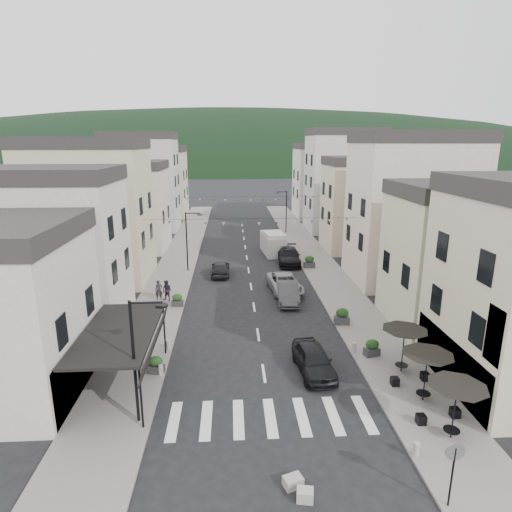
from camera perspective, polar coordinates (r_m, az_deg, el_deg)
The scene contains 30 objects.
ground at distance 19.93m, azimuth 2.50°, elevation -24.07°, with size 700.00×700.00×0.00m, color black.
sidewalk_left at distance 49.36m, azimuth -10.02°, elevation 0.03°, with size 4.00×76.00×0.12m, color slate.
sidewalk_right at distance 49.88m, azimuth 7.35°, elevation 0.29°, with size 4.00×76.00×0.12m, color slate.
hill_backdrop at distance 315.66m, azimuth -3.16°, elevation 12.59°, with size 640.00×360.00×70.00m, color black.
boutique_awning at distance 23.15m, azimuth -17.19°, elevation -9.82°, with size 3.77×7.50×3.28m.
buildings_row_left at distance 55.05m, azimuth -16.96°, elevation 7.57°, with size 10.20×54.16×14.00m.
buildings_row_right at distance 54.82m, azimuth 13.96°, elevation 7.95°, with size 10.20×54.16×14.50m.
cafe_terrace at distance 22.88m, azimuth 21.86°, elevation -12.66°, with size 2.50×8.10×2.53m.
streetlamp_left_near at distance 19.95m, azimuth -15.26°, elevation -11.95°, with size 1.70×0.56×6.00m.
streetlamp_left_far at distance 42.54m, azimuth -8.88°, elevation 2.73°, with size 1.70×0.56×6.00m.
streetlamp_right_far at distance 60.53m, azimuth 3.81°, elevation 6.47°, with size 1.70×0.56×6.00m.
traffic_sign at distance 17.62m, azimuth 24.88°, elevation -23.68°, with size 0.70×0.07×2.70m.
bollards at distance 24.22m, azimuth 1.14°, elevation -15.11°, with size 11.66×10.26×0.60m.
bunting_near at distance 38.07m, azimuth -0.77°, elevation 4.49°, with size 19.00×0.28×0.62m.
bunting_far at distance 53.87m, azimuth -1.57°, elevation 7.55°, with size 19.00×0.28×0.62m.
parked_car_a at distance 24.84m, azimuth 7.69°, elevation -13.53°, with size 1.80×4.48×1.53m, color black.
parked_car_b at distance 34.83m, azimuth 4.26°, elevation -4.88°, with size 1.63×4.68×1.54m, color #353537.
parked_car_c at distance 37.15m, azimuth 3.82°, elevation -3.63°, with size 2.48×5.38×1.49m, color #94959C.
parked_car_d at distance 45.66m, azimuth 4.42°, elevation -0.01°, with size 2.29×5.63×1.63m, color black.
parked_car_e at distance 41.66m, azimuth -4.76°, elevation -1.60°, with size 1.75×4.35×1.48m, color black.
delivery_van at distance 49.64m, azimuth 2.29°, elevation 1.77°, with size 2.69×5.59×2.58m.
pedestrian_a at distance 35.57m, azimuth -12.82°, elevation -4.48°, with size 0.61×0.40×1.67m, color black.
pedestrian_b at distance 35.31m, azimuth -11.79°, elevation -4.55°, with size 0.83×0.64×1.70m, color black.
concrete_block_b at distance 17.75m, azimuth 6.55°, elevation -29.10°, with size 0.60×0.45×0.45m, color #9D9B95.
concrete_block_c at distance 18.21m, azimuth 4.96°, elevation -27.79°, with size 0.70×0.50×0.40m, color gray.
planter_la at distance 25.07m, azimuth -13.22°, elevation -13.94°, with size 0.98×0.68×1.00m.
planter_lb at distance 34.14m, azimuth -10.45°, elevation -5.81°, with size 0.91×0.52×1.00m.
planter_ra at distance 27.12m, azimuth 15.20°, elevation -11.72°, with size 1.02×0.72×1.03m.
planter_rb at distance 30.99m, azimuth 11.39°, elevation -7.88°, with size 1.09×0.66×1.17m.
planter_rc at distance 44.06m, azimuth 7.13°, elevation -0.77°, with size 1.12×0.63×1.25m.
Camera 1 is at (-1.71, -15.41, 12.53)m, focal length 30.00 mm.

